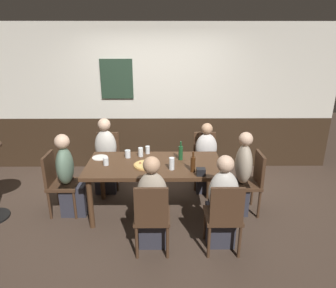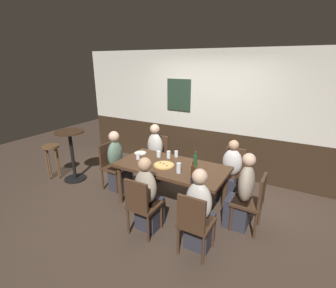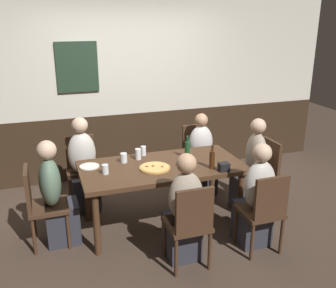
# 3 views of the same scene
# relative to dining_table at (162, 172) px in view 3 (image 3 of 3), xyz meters

# --- Properties ---
(ground_plane) EXTENTS (12.00, 12.00, 0.00)m
(ground_plane) POSITION_rel_dining_table_xyz_m (0.00, 0.00, -0.66)
(ground_plane) COLOR #423328
(wall_back) EXTENTS (6.40, 0.13, 2.60)m
(wall_back) POSITION_rel_dining_table_xyz_m (-0.00, 1.65, 0.64)
(wall_back) COLOR #332316
(wall_back) RESTS_ON ground_plane
(dining_table) EXTENTS (1.81, 0.90, 0.74)m
(dining_table) POSITION_rel_dining_table_xyz_m (0.00, 0.00, 0.00)
(dining_table) COLOR #472D1C
(dining_table) RESTS_ON ground_plane
(chair_left_far) EXTENTS (0.40, 0.40, 0.88)m
(chair_left_far) POSITION_rel_dining_table_xyz_m (-0.80, 0.86, -0.17)
(chair_left_far) COLOR #422B1C
(chair_left_far) RESTS_ON ground_plane
(chair_right_near) EXTENTS (0.40, 0.40, 0.88)m
(chair_right_near) POSITION_rel_dining_table_xyz_m (0.80, -0.86, -0.17)
(chair_right_near) COLOR #422B1C
(chair_right_near) RESTS_ON ground_plane
(chair_right_far) EXTENTS (0.40, 0.40, 0.88)m
(chair_right_far) POSITION_rel_dining_table_xyz_m (0.80, 0.86, -0.17)
(chair_right_far) COLOR #422B1C
(chair_right_far) RESTS_ON ground_plane
(chair_head_east) EXTENTS (0.40, 0.40, 0.88)m
(chair_head_east) POSITION_rel_dining_table_xyz_m (1.32, 0.00, -0.17)
(chair_head_east) COLOR #422B1C
(chair_head_east) RESTS_ON ground_plane
(chair_head_west) EXTENTS (0.40, 0.40, 0.88)m
(chair_head_west) POSITION_rel_dining_table_xyz_m (-1.32, 0.00, -0.17)
(chair_head_west) COLOR #422B1C
(chair_head_west) RESTS_ON ground_plane
(chair_mid_near) EXTENTS (0.40, 0.40, 0.88)m
(chair_mid_near) POSITION_rel_dining_table_xyz_m (0.00, -0.86, -0.17)
(chair_mid_near) COLOR #422B1C
(chair_mid_near) RESTS_ON ground_plane
(person_left_far) EXTENTS (0.34, 0.37, 1.17)m
(person_left_far) POSITION_rel_dining_table_xyz_m (-0.80, 0.70, -0.17)
(person_left_far) COLOR #2D2D38
(person_left_far) RESTS_ON ground_plane
(person_right_near) EXTENTS (0.34, 0.37, 1.15)m
(person_right_near) POSITION_rel_dining_table_xyz_m (0.80, -0.70, -0.18)
(person_right_near) COLOR #2D2D38
(person_right_near) RESTS_ON ground_plane
(person_right_far) EXTENTS (0.34, 0.37, 1.09)m
(person_right_far) POSITION_rel_dining_table_xyz_m (0.80, 0.70, -0.21)
(person_right_far) COLOR #2D2D38
(person_right_far) RESTS_ON ground_plane
(person_head_east) EXTENTS (0.37, 0.34, 1.18)m
(person_head_east) POSITION_rel_dining_table_xyz_m (1.16, 0.00, -0.17)
(person_head_east) COLOR #2D2D38
(person_head_east) RESTS_ON ground_plane
(person_head_west) EXTENTS (0.37, 0.34, 1.15)m
(person_head_west) POSITION_rel_dining_table_xyz_m (-1.16, 0.00, -0.17)
(person_head_west) COLOR #2D2D38
(person_head_west) RESTS_ON ground_plane
(person_mid_near) EXTENTS (0.34, 0.37, 1.14)m
(person_mid_near) POSITION_rel_dining_table_xyz_m (0.00, -0.70, -0.18)
(person_mid_near) COLOR #2D2D38
(person_mid_near) RESTS_ON ground_plane
(pizza) EXTENTS (0.34, 0.34, 0.03)m
(pizza) POSITION_rel_dining_table_xyz_m (-0.10, -0.07, 0.09)
(pizza) COLOR tan
(pizza) RESTS_ON dining_table
(tumbler_short) EXTENTS (0.06, 0.06, 0.11)m
(tumbler_short) POSITION_rel_dining_table_xyz_m (-0.11, 0.37, 0.13)
(tumbler_short) COLOR silver
(tumbler_short) RESTS_ON dining_table
(beer_glass_half) EXTENTS (0.07, 0.07, 0.10)m
(beer_glass_half) POSITION_rel_dining_table_xyz_m (-0.64, -0.04, 0.12)
(beer_glass_half) COLOR silver
(beer_glass_half) RESTS_ON dining_table
(pint_glass_stout) EXTENTS (0.08, 0.08, 0.11)m
(pint_glass_stout) POSITION_rel_dining_table_xyz_m (-0.38, 0.22, 0.13)
(pint_glass_stout) COLOR silver
(pint_glass_stout) RESTS_ON dining_table
(tumbler_water) EXTENTS (0.07, 0.07, 0.16)m
(tumbler_water) POSITION_rel_dining_table_xyz_m (0.23, -0.19, 0.15)
(tumbler_water) COLOR silver
(tumbler_water) RESTS_ON dining_table
(highball_clear) EXTENTS (0.07, 0.07, 0.13)m
(highball_clear) POSITION_rel_dining_table_xyz_m (-0.20, 0.26, 0.14)
(highball_clear) COLOR silver
(highball_clear) RESTS_ON dining_table
(beer_bottle_green) EXTENTS (0.06, 0.06, 0.26)m
(beer_bottle_green) POSITION_rel_dining_table_xyz_m (0.36, 0.14, 0.18)
(beer_bottle_green) COLOR #194723
(beer_bottle_green) RESTS_ON dining_table
(beer_bottle_brown) EXTENTS (0.06, 0.06, 0.27)m
(beer_bottle_brown) POSITION_rel_dining_table_xyz_m (0.49, -0.26, 0.18)
(beer_bottle_brown) COLOR #42230F
(beer_bottle_brown) RESTS_ON dining_table
(plate_white_large) EXTENTS (0.22, 0.22, 0.01)m
(plate_white_large) POSITION_rel_dining_table_xyz_m (-0.77, 0.21, 0.08)
(plate_white_large) COLOR white
(plate_white_large) RESTS_ON dining_table
(condiment_caddy) EXTENTS (0.11, 0.09, 0.09)m
(condiment_caddy) POSITION_rel_dining_table_xyz_m (0.58, -0.37, 0.12)
(condiment_caddy) COLOR black
(condiment_caddy) RESTS_ON dining_table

